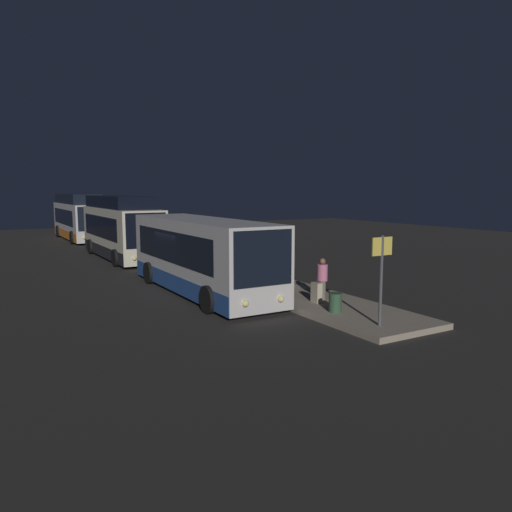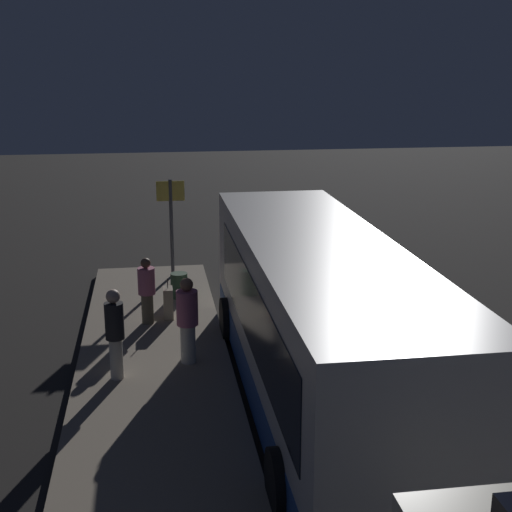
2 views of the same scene
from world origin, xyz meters
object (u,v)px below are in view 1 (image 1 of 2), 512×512
(bus_lead, at_px, (201,256))
(sign_post, at_px, (381,268))
(bus_second, at_px, (121,230))
(bus_third, at_px, (79,219))
(passenger_with_bags, at_px, (291,263))
(suitcase, at_px, (316,293))
(trash_bin, at_px, (335,303))
(passenger_boarding, at_px, (271,268))
(passenger_waiting, at_px, (322,278))

(bus_lead, distance_m, sign_post, 8.49)
(bus_second, bearing_deg, bus_third, 180.00)
(passenger_with_bags, bearing_deg, suitcase, -119.89)
(trash_bin, bearing_deg, sign_post, 2.58)
(sign_post, xyz_separation_m, trash_bin, (-2.03, -0.09, -1.47))
(bus_third, xyz_separation_m, suitcase, (30.90, 2.55, -1.22))
(bus_lead, relative_size, suitcase, 10.44)
(bus_lead, distance_m, bus_third, 26.26)
(passenger_with_bags, height_order, sign_post, sign_post)
(passenger_with_bags, relative_size, trash_bin, 2.77)
(passenger_boarding, xyz_separation_m, suitcase, (2.70, 0.32, -0.59))
(passenger_boarding, distance_m, sign_post, 6.28)
(bus_second, height_order, passenger_waiting, bus_second)
(bus_third, distance_m, sign_post, 34.50)
(passenger_boarding, distance_m, passenger_waiting, 2.54)
(passenger_waiting, xyz_separation_m, sign_post, (3.82, -0.73, 0.95))
(passenger_boarding, xyz_separation_m, sign_post, (6.22, 0.08, 0.84))
(passenger_boarding, bearing_deg, bus_third, 50.77)
(passenger_waiting, relative_size, trash_bin, 2.43)
(bus_third, height_order, sign_post, bus_third)
(passenger_waiting, relative_size, sign_post, 0.57)
(passenger_waiting, xyz_separation_m, suitcase, (0.30, -0.49, -0.47))
(passenger_boarding, height_order, sign_post, sign_post)
(bus_third, height_order, passenger_boarding, bus_third)
(bus_second, xyz_separation_m, bus_third, (-13.80, 0.00, -0.00))
(suitcase, bearing_deg, sign_post, -3.83)
(bus_second, bearing_deg, bus_lead, -0.00)
(bus_third, bearing_deg, passenger_waiting, 5.68)
(sign_post, relative_size, trash_bin, 4.27)
(bus_second, relative_size, suitcase, 10.40)
(bus_second, relative_size, passenger_boarding, 5.69)
(bus_second, distance_m, passenger_waiting, 17.09)
(bus_third, xyz_separation_m, passenger_boarding, (28.20, 2.24, -0.64))
(suitcase, distance_m, sign_post, 3.80)
(passenger_with_bags, bearing_deg, passenger_waiting, -112.90)
(bus_second, xyz_separation_m, trash_bin, (18.59, 2.23, -1.27))
(bus_lead, xyz_separation_m, bus_second, (-12.46, 0.00, 0.24))
(bus_second, distance_m, trash_bin, 18.77)
(bus_third, distance_m, trash_bin, 32.49)
(bus_third, bearing_deg, bus_lead, -0.00)
(trash_bin, bearing_deg, suitcase, 167.63)
(bus_lead, xyz_separation_m, sign_post, (8.16, 2.32, 0.44))
(bus_second, height_order, suitcase, bus_second)
(bus_second, relative_size, trash_bin, 15.65)
(passenger_boarding, height_order, trash_bin, passenger_boarding)
(bus_third, relative_size, passenger_boarding, 6.12)
(passenger_with_bags, distance_m, sign_post, 6.96)
(bus_second, bearing_deg, passenger_with_bags, 14.76)
(bus_third, bearing_deg, passenger_boarding, 4.54)
(bus_third, xyz_separation_m, sign_post, (34.42, 2.32, 0.20))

